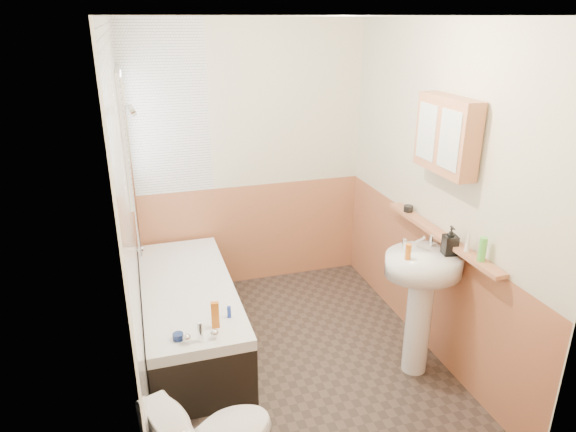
# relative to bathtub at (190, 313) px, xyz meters

# --- Properties ---
(floor) EXTENTS (2.80, 2.80, 0.00)m
(floor) POSITION_rel_bathtub_xyz_m (0.73, -0.47, -0.28)
(floor) COLOR #302722
(floor) RESTS_ON ground
(ceiling) EXTENTS (2.80, 2.80, 0.00)m
(ceiling) POSITION_rel_bathtub_xyz_m (0.73, -0.47, 2.22)
(ceiling) COLOR white
(ceiling) RESTS_ON ground
(wall_back) EXTENTS (2.20, 0.02, 2.50)m
(wall_back) POSITION_rel_bathtub_xyz_m (0.73, 0.94, 0.97)
(wall_back) COLOR beige
(wall_back) RESTS_ON ground
(wall_front) EXTENTS (2.20, 0.02, 2.50)m
(wall_front) POSITION_rel_bathtub_xyz_m (0.73, -1.88, 0.97)
(wall_front) COLOR beige
(wall_front) RESTS_ON ground
(wall_left) EXTENTS (0.02, 2.80, 2.50)m
(wall_left) POSITION_rel_bathtub_xyz_m (-0.38, -0.47, 0.97)
(wall_left) COLOR beige
(wall_left) RESTS_ON ground
(wall_right) EXTENTS (0.02, 2.80, 2.50)m
(wall_right) POSITION_rel_bathtub_xyz_m (1.84, -0.47, 0.97)
(wall_right) COLOR beige
(wall_right) RESTS_ON ground
(wainscot_right) EXTENTS (0.01, 2.80, 1.00)m
(wainscot_right) POSITION_rel_bathtub_xyz_m (1.82, -0.47, 0.22)
(wainscot_right) COLOR #C1784F
(wainscot_right) RESTS_ON wall_right
(wainscot_back) EXTENTS (2.20, 0.01, 1.00)m
(wainscot_back) POSITION_rel_bathtub_xyz_m (0.73, 0.92, 0.22)
(wainscot_back) COLOR #C1784F
(wainscot_back) RESTS_ON wall_back
(tile_cladding_left) EXTENTS (0.01, 2.80, 2.50)m
(tile_cladding_left) POSITION_rel_bathtub_xyz_m (-0.36, -0.47, 0.97)
(tile_cladding_left) COLOR white
(tile_cladding_left) RESTS_ON wall_left
(tile_return_back) EXTENTS (0.75, 0.01, 1.50)m
(tile_return_back) POSITION_rel_bathtub_xyz_m (0.00, 0.92, 1.47)
(tile_return_back) COLOR white
(tile_return_back) RESTS_ON wall_back
(window) EXTENTS (0.03, 0.79, 0.99)m
(window) POSITION_rel_bathtub_xyz_m (-0.33, 0.48, 1.37)
(window) COLOR white
(window) RESTS_ON wall_left
(bathtub) EXTENTS (0.70, 1.74, 0.67)m
(bathtub) POSITION_rel_bathtub_xyz_m (0.00, 0.00, 0.00)
(bathtub) COLOR black
(bathtub) RESTS_ON floor
(shower_riser) EXTENTS (0.11, 0.08, 1.27)m
(shower_riser) POSITION_rel_bathtub_xyz_m (-0.31, -0.08, 1.33)
(shower_riser) COLOR silver
(shower_riser) RESTS_ON wall_left
(sink) EXTENTS (0.56, 0.45, 1.08)m
(sink) POSITION_rel_bathtub_xyz_m (1.57, -0.83, 0.41)
(sink) COLOR white
(sink) RESTS_ON floor
(pine_shelf) EXTENTS (0.10, 1.36, 0.03)m
(pine_shelf) POSITION_rel_bathtub_xyz_m (1.77, -0.69, 0.74)
(pine_shelf) COLOR #C1784F
(pine_shelf) RESTS_ON wall_right
(medicine_cabinet) EXTENTS (0.14, 0.57, 0.51)m
(medicine_cabinet) POSITION_rel_bathtub_xyz_m (1.74, -0.67, 1.47)
(medicine_cabinet) COLOR #C1784F
(medicine_cabinet) RESTS_ON wall_right
(foam_can) EXTENTS (0.05, 0.05, 0.16)m
(foam_can) POSITION_rel_bathtub_xyz_m (1.77, -1.15, 0.84)
(foam_can) COLOR #59C647
(foam_can) RESTS_ON pine_shelf
(green_bottle) EXTENTS (0.05, 0.05, 0.20)m
(green_bottle) POSITION_rel_bathtub_xyz_m (1.77, -1.00, 0.86)
(green_bottle) COLOR silver
(green_bottle) RESTS_ON pine_shelf
(black_jar) EXTENTS (0.09, 0.09, 0.05)m
(black_jar) POSITION_rel_bathtub_xyz_m (1.77, -0.22, 0.78)
(black_jar) COLOR black
(black_jar) RESTS_ON pine_shelf
(soap_bottle) EXTENTS (0.13, 0.22, 0.10)m
(soap_bottle) POSITION_rel_bathtub_xyz_m (1.73, -0.87, 0.73)
(soap_bottle) COLOR black
(soap_bottle) RESTS_ON sink
(clear_bottle) EXTENTS (0.04, 0.04, 0.11)m
(clear_bottle) POSITION_rel_bathtub_xyz_m (1.41, -0.86, 0.74)
(clear_bottle) COLOR orange
(clear_bottle) RESTS_ON sink
(blue_gel) EXTENTS (0.06, 0.04, 0.19)m
(blue_gel) POSITION_rel_bathtub_xyz_m (0.12, -0.64, 0.35)
(blue_gel) COLOR orange
(blue_gel) RESTS_ON bathtub
(cream_jar) EXTENTS (0.09, 0.09, 0.04)m
(cream_jar) POSITION_rel_bathtub_xyz_m (-0.14, -0.71, 0.28)
(cream_jar) COLOR navy
(cream_jar) RESTS_ON bathtub
(orange_bottle) EXTENTS (0.03, 0.03, 0.08)m
(orange_bottle) POSITION_rel_bathtub_xyz_m (0.23, -0.55, 0.30)
(orange_bottle) COLOR #19339E
(orange_bottle) RESTS_ON bathtub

